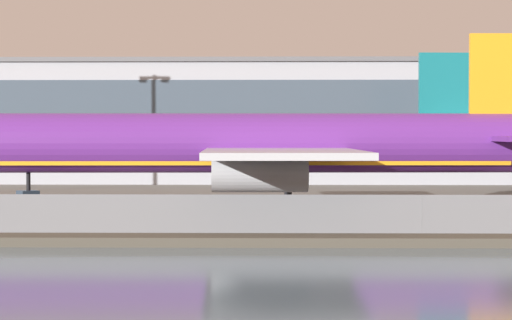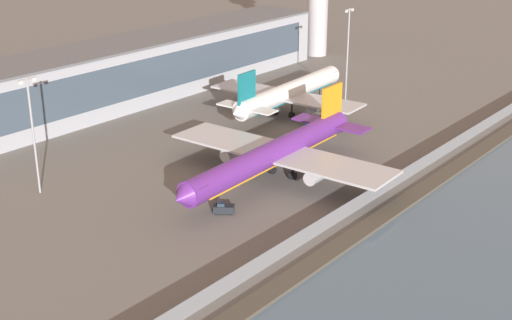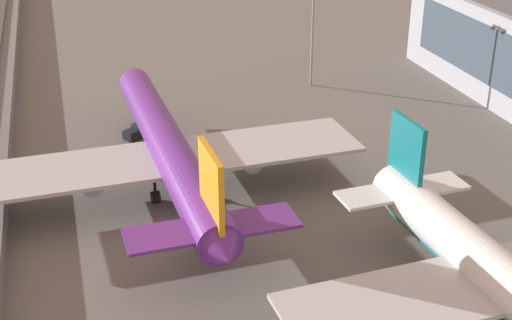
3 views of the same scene
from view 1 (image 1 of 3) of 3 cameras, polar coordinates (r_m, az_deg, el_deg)
ground_plane at (r=83.30m, az=6.55°, el=-2.68°), size 500.00×500.00×0.00m
shoreline_seawall at (r=62.96m, az=8.25°, el=-3.78°), size 320.00×3.00×0.50m
perimeter_fence at (r=67.34m, az=7.79°, el=-2.64°), size 280.00×0.10×2.38m
cargo_jet_purple at (r=84.07m, az=0.01°, el=0.68°), size 47.95×41.53×12.75m
baggage_tug at (r=84.11m, az=-10.58°, el=-2.11°), size 3.19×3.52×1.80m
terminal_building at (r=140.79m, az=8.61°, el=1.82°), size 114.73×16.96×13.93m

